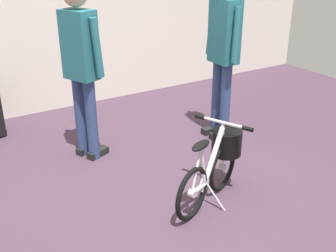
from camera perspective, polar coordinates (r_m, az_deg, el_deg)
The scene contains 5 objects.
ground_plane at distance 3.63m, azimuth 1.06°, elevation -9.39°, with size 8.20×8.20×0.00m, color #473342.
back_wall at distance 5.45m, azimuth -14.56°, elevation 16.12°, with size 8.20×0.10×2.66m, color silver.
folding_bike_foreground at distance 3.46m, azimuth 6.75°, elevation -4.82°, with size 0.90×0.54×0.68m.
visitor_near_wall at distance 4.42m, azimuth 7.77°, elevation 10.92°, with size 0.29×0.54×1.76m.
visitor_browsing at distance 3.97m, azimuth -12.02°, elevation 8.73°, with size 0.36×0.50×1.72m.
Camera 1 is at (-1.67, -2.54, 1.99)m, focal length 43.64 mm.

